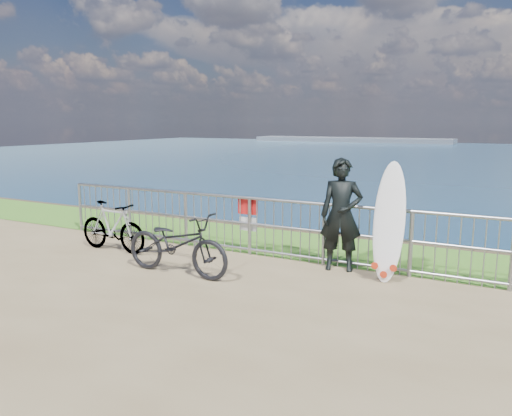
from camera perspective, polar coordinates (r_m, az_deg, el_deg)
The scene contains 8 objects.
grass_strip at distance 10.43m, azimuth 4.62°, elevation -4.17°, with size 120.00×120.00×0.00m, color #397420.
seascape at distance 161.44m, azimuth 10.74°, elevation 7.47°, with size 260.00×260.00×5.00m.
railing at distance 9.32m, azimuth 2.05°, elevation -2.25°, with size 10.06×0.10×1.13m.
surfer at distance 8.61m, azimuth 9.72°, elevation -0.77°, with size 0.71×0.46×1.94m, color black.
surfboard at distance 8.22m, azimuth 14.93°, elevation -2.04°, with size 0.51×0.45×1.93m.
bicycle_near at distance 8.42m, azimuth -9.03°, elevation -4.06°, with size 0.70×2.01×1.05m, color black.
bicycle_far at distance 10.19m, azimuth -16.07°, elevation -2.05°, with size 0.47×1.65×0.99m, color black.
bike_rack at distance 9.73m, azimuth -11.26°, elevation -3.39°, with size 1.95×0.05×0.40m.
Camera 1 is at (3.97, -6.60, 2.55)m, focal length 35.00 mm.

